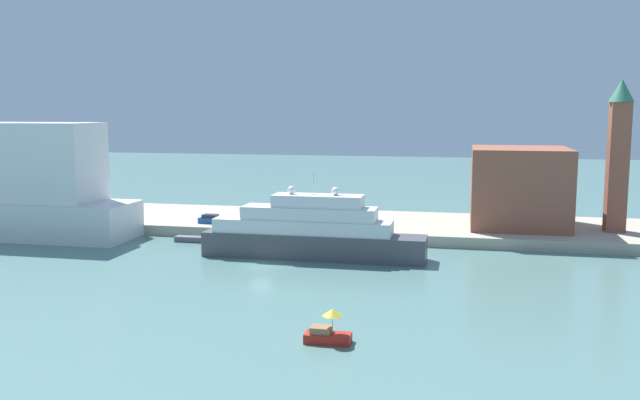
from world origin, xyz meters
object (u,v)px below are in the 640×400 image
(small_motorboat, at_px, (328,331))
(mooring_bollard, at_px, (297,227))
(parked_car, at_px, (211,219))
(bell_tower, at_px, (618,150))
(person_figure, at_px, (244,219))
(large_yacht, at_px, (311,233))
(work_barge, at_px, (191,239))
(harbor_building, at_px, (519,187))

(small_motorboat, distance_m, mooring_bollard, 44.05)
(parked_car, height_order, mooring_bollard, parked_car)
(bell_tower, relative_size, person_figure, 11.97)
(large_yacht, xyz_separation_m, work_barge, (-19.31, 6.64, -2.86))
(work_barge, bearing_deg, person_figure, 50.35)
(work_barge, distance_m, person_figure, 9.23)
(large_yacht, relative_size, mooring_bollard, 41.75)
(large_yacht, relative_size, harbor_building, 1.88)
(parked_car, bearing_deg, mooring_bollard, -10.34)
(parked_car, bearing_deg, bell_tower, 5.48)
(small_motorboat, xyz_separation_m, harbor_building, (18.61, 52.43, 6.50))
(large_yacht, height_order, person_figure, large_yacht)
(harbor_building, distance_m, person_figure, 41.80)
(work_barge, xyz_separation_m, bell_tower, (59.65, 12.74, 12.87))
(small_motorboat, relative_size, bell_tower, 0.17)
(mooring_bollard, bearing_deg, work_barge, -163.06)
(harbor_building, distance_m, parked_car, 47.07)
(person_figure, bearing_deg, parked_car, 178.71)
(small_motorboat, relative_size, person_figure, 2.09)
(large_yacht, bearing_deg, bell_tower, 25.66)
(bell_tower, distance_m, person_figure, 55.29)
(work_barge, height_order, harbor_building, harbor_building)
(large_yacht, bearing_deg, mooring_bollard, 112.88)
(small_motorboat, xyz_separation_m, person_figure, (-22.12, 44.49, 1.47))
(bell_tower, bearing_deg, small_motorboat, -122.29)
(parked_car, bearing_deg, work_barge, -92.95)
(small_motorboat, bearing_deg, person_figure, 116.44)
(work_barge, relative_size, person_figure, 2.57)
(large_yacht, bearing_deg, person_figure, 134.97)
(parked_car, distance_m, person_figure, 5.39)
(small_motorboat, xyz_separation_m, mooring_bollard, (-13.24, 42.01, 0.97))
(parked_car, relative_size, person_figure, 2.12)
(parked_car, bearing_deg, large_yacht, -35.87)
(bell_tower, bearing_deg, person_figure, -173.85)
(large_yacht, bearing_deg, small_motorboat, -74.53)
(bell_tower, bearing_deg, mooring_bollard, -169.57)
(large_yacht, distance_m, bell_tower, 45.86)
(work_barge, relative_size, bell_tower, 0.21)
(large_yacht, bearing_deg, work_barge, 161.02)
(harbor_building, xyz_separation_m, person_figure, (-40.73, -7.94, -5.03))
(bell_tower, distance_m, mooring_bollard, 47.16)
(person_figure, bearing_deg, small_motorboat, -63.56)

